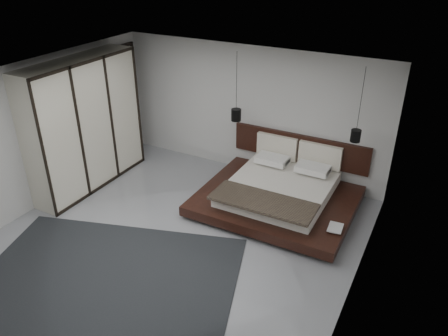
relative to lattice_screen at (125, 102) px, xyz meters
The scene contains 14 objects.
floor 4.05m from the lattice_screen, 39.71° to the right, with size 6.00×6.00×0.00m, color #93969B.
ceiling 4.12m from the lattice_screen, 39.71° to the right, with size 6.00×6.00×0.00m, color white.
wall_back 3.00m from the lattice_screen, 10.56° to the left, with size 6.00×6.00×0.00m, color silver.
wall_front 6.20m from the lattice_screen, 61.57° to the right, with size 6.00×6.00×0.00m, color silver.
wall_left 2.45m from the lattice_screen, 91.17° to the right, with size 6.00×6.00×0.00m, color silver.
wall_right 6.44m from the lattice_screen, 22.38° to the right, with size 6.00×6.00×0.00m, color silver.
lattice_screen is the anchor object (origin of this frame).
bed 4.28m from the lattice_screen, ahead, with size 2.91×2.45×1.10m.
book_lower 5.56m from the lattice_screen, 12.91° to the right, with size 0.21×0.28×0.03m, color #99724C.
book_upper 5.54m from the lattice_screen, 13.28° to the right, with size 0.24×0.33×0.02m, color #99724C.
pendant_left 2.94m from the lattice_screen, ahead, with size 0.20×0.20×1.40m.
pendant_right 5.33m from the lattice_screen, ahead, with size 0.18×0.18×1.36m.
wardrobe 1.60m from the lattice_screen, 80.94° to the right, with size 0.64×2.73×2.68m.
rug 4.81m from the lattice_screen, 56.04° to the right, with size 3.97×2.84×0.02m, color black.
Camera 1 is at (3.65, -5.08, 4.67)m, focal length 35.00 mm.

